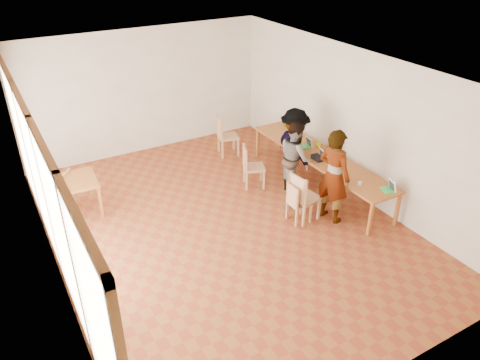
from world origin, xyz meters
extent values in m
plane|color=brown|center=(0.00, 0.00, 0.00)|extent=(8.00, 8.00, 0.00)
cube|color=white|center=(0.00, 4.00, 1.50)|extent=(6.00, 0.10, 3.00)
cube|color=white|center=(0.00, -4.00, 1.50)|extent=(6.00, 0.10, 3.00)
cube|color=white|center=(3.00, 0.00, 1.50)|extent=(0.10, 8.00, 3.00)
cube|color=white|center=(-2.96, 0.00, 1.50)|extent=(0.10, 8.00, 3.00)
cube|color=white|center=(0.00, 0.00, 3.02)|extent=(6.00, 8.00, 0.04)
cube|color=#A45C24|center=(2.50, 0.32, 0.72)|extent=(0.80, 4.00, 0.05)
cube|color=#A45C24|center=(2.16, -1.62, 0.35)|extent=(0.06, 0.06, 0.70)
cube|color=#A45C24|center=(2.16, 2.26, 0.35)|extent=(0.06, 0.06, 0.70)
cube|color=#A45C24|center=(2.84, -1.62, 0.35)|extent=(0.06, 0.06, 0.70)
cube|color=#A45C24|center=(2.84, 2.26, 0.35)|extent=(0.06, 0.06, 0.70)
cube|color=#A45C24|center=(-2.32, 1.82, 0.72)|extent=(0.90, 0.90, 0.05)
cube|color=#A45C24|center=(-2.71, 1.43, 0.35)|extent=(0.05, 0.05, 0.70)
cube|color=#A45C24|center=(-2.71, 2.21, 0.35)|extent=(0.05, 0.05, 0.70)
cube|color=#A45C24|center=(-1.93, 1.43, 0.35)|extent=(0.05, 0.05, 0.70)
cube|color=#A45C24|center=(-1.93, 2.21, 0.35)|extent=(0.05, 0.05, 0.70)
cube|color=tan|center=(1.47, -0.55, 0.48)|extent=(0.53, 0.53, 0.04)
cube|color=tan|center=(1.26, -0.58, 0.75)|extent=(0.11, 0.47, 0.49)
cube|color=tan|center=(1.34, -0.56, 0.39)|extent=(0.39, 0.39, 0.04)
cube|color=tan|center=(1.17, -0.56, 0.60)|extent=(0.05, 0.38, 0.40)
cube|color=tan|center=(1.30, 1.04, 0.45)|extent=(0.57, 0.57, 0.04)
cube|color=tan|center=(1.12, 1.11, 0.70)|extent=(0.21, 0.42, 0.46)
cube|color=tan|center=(1.58, 2.70, 0.47)|extent=(0.56, 0.56, 0.04)
cube|color=tan|center=(1.37, 2.76, 0.74)|extent=(0.16, 0.46, 0.48)
cube|color=tan|center=(-2.50, 2.23, 0.38)|extent=(0.52, 0.52, 0.04)
cube|color=tan|center=(-2.37, 2.13, 0.59)|extent=(0.26, 0.31, 0.39)
imported|color=gray|center=(1.91, -0.80, 0.93)|extent=(0.59, 0.76, 1.87)
imported|color=gray|center=(1.92, 0.42, 0.80)|extent=(0.82, 0.93, 1.59)
imported|color=gray|center=(2.11, 0.74, 0.86)|extent=(0.76, 1.17, 1.72)
cube|color=#3FCC51|center=(2.63, -1.48, 0.76)|extent=(0.25, 0.30, 0.03)
cube|color=white|center=(2.72, -1.50, 0.86)|extent=(0.14, 0.24, 0.21)
cube|color=#3FCC51|center=(2.37, 0.22, 0.76)|extent=(0.23, 0.28, 0.03)
cube|color=white|center=(2.45, 0.20, 0.85)|extent=(0.12, 0.24, 0.20)
cube|color=#3FCC51|center=(2.48, 0.83, 0.76)|extent=(0.22, 0.28, 0.03)
cube|color=white|center=(2.57, 0.81, 0.86)|extent=(0.12, 0.24, 0.21)
imported|color=#F3F618|center=(2.73, 0.68, 0.80)|extent=(0.13, 0.13, 0.10)
cylinder|color=#1F6A21|center=(2.78, 2.03, 0.89)|extent=(0.07, 0.07, 0.28)
cylinder|color=silver|center=(2.83, 0.23, 0.80)|extent=(0.07, 0.07, 0.09)
cylinder|color=white|center=(2.35, -1.07, 0.78)|extent=(0.08, 0.08, 0.06)
cube|color=#F24093|center=(2.52, 1.23, 0.76)|extent=(0.05, 0.10, 0.01)
cube|color=black|center=(2.31, 0.17, 0.80)|extent=(0.16, 0.26, 0.09)
camera|label=1|loc=(-3.42, -6.56, 5.10)|focal=35.00mm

